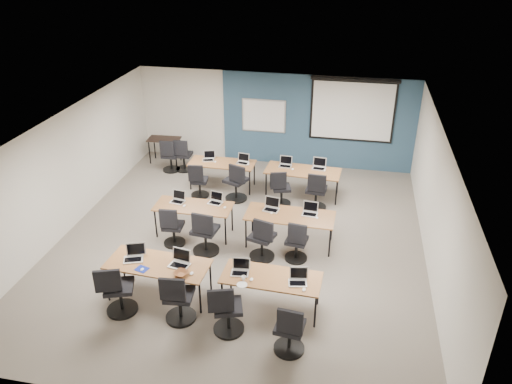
% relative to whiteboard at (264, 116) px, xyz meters
% --- Properties ---
extents(floor, '(8.00, 9.00, 0.02)m').
position_rel_whiteboard_xyz_m(floor, '(0.30, -4.43, -1.45)').
color(floor, '#6B6354').
rests_on(floor, ground).
extents(ceiling, '(8.00, 9.00, 0.02)m').
position_rel_whiteboard_xyz_m(ceiling, '(0.30, -4.43, 1.25)').
color(ceiling, white).
rests_on(ceiling, ground).
extents(wall_back, '(8.00, 0.04, 2.70)m').
position_rel_whiteboard_xyz_m(wall_back, '(0.30, 0.07, -0.10)').
color(wall_back, beige).
rests_on(wall_back, ground).
extents(wall_front, '(8.00, 0.04, 2.70)m').
position_rel_whiteboard_xyz_m(wall_front, '(0.30, -8.93, -0.10)').
color(wall_front, beige).
rests_on(wall_front, ground).
extents(wall_left, '(0.04, 9.00, 2.70)m').
position_rel_whiteboard_xyz_m(wall_left, '(-3.70, -4.43, -0.10)').
color(wall_left, beige).
rests_on(wall_left, ground).
extents(wall_right, '(0.04, 9.00, 2.70)m').
position_rel_whiteboard_xyz_m(wall_right, '(4.30, -4.43, -0.10)').
color(wall_right, beige).
rests_on(wall_right, ground).
extents(blue_accent_panel, '(5.50, 0.04, 2.70)m').
position_rel_whiteboard_xyz_m(blue_accent_panel, '(1.55, 0.04, -0.10)').
color(blue_accent_panel, '#3D5977').
rests_on(blue_accent_panel, wall_back).
extents(whiteboard, '(1.28, 0.03, 0.98)m').
position_rel_whiteboard_xyz_m(whiteboard, '(0.00, 0.00, 0.00)').
color(whiteboard, silver).
rests_on(whiteboard, wall_back).
extents(projector_screen, '(2.40, 0.10, 1.82)m').
position_rel_whiteboard_xyz_m(projector_screen, '(2.50, -0.02, 0.44)').
color(projector_screen, black).
rests_on(projector_screen, wall_back).
extents(training_table_front_left, '(1.91, 0.80, 0.73)m').
position_rel_whiteboard_xyz_m(training_table_front_left, '(-0.76, -6.53, -0.76)').
color(training_table_front_left, brown).
rests_on(training_table_front_left, floor).
extents(training_table_front_right, '(1.77, 0.74, 0.73)m').
position_rel_whiteboard_xyz_m(training_table_front_right, '(1.36, -6.52, -0.77)').
color(training_table_front_right, olive).
rests_on(training_table_front_right, floor).
extents(training_table_mid_left, '(1.74, 0.72, 0.73)m').
position_rel_whiteboard_xyz_m(training_table_mid_left, '(-0.79, -4.31, -0.77)').
color(training_table_mid_left, olive).
rests_on(training_table_mid_left, floor).
extents(training_table_mid_right, '(1.93, 0.80, 0.73)m').
position_rel_whiteboard_xyz_m(training_table_mid_right, '(1.38, -4.28, -0.76)').
color(training_table_mid_right, brown).
rests_on(training_table_mid_right, floor).
extents(training_table_back_left, '(1.74, 0.73, 0.73)m').
position_rel_whiteboard_xyz_m(training_table_back_left, '(-0.77, -1.88, -0.77)').
color(training_table_back_left, brown).
rests_on(training_table_back_left, floor).
extents(training_table_back_right, '(1.92, 0.80, 0.73)m').
position_rel_whiteboard_xyz_m(training_table_back_right, '(1.39, -1.96, -0.76)').
color(training_table_back_right, '#A05B2E').
rests_on(training_table_back_right, floor).
extents(laptop_0, '(0.36, 0.31, 0.27)m').
position_rel_whiteboard_xyz_m(laptop_0, '(-1.25, -6.47, -0.65)').
color(laptop_0, '#B2B2B2').
rests_on(laptop_0, training_table_front_left).
extents(mouse_0, '(0.07, 0.10, 0.03)m').
position_rel_whiteboard_xyz_m(mouse_0, '(-0.97, -6.78, -0.71)').
color(mouse_0, white).
rests_on(mouse_0, training_table_front_left).
extents(task_chair_0, '(0.58, 0.56, 1.04)m').
position_rel_whiteboard_xyz_m(task_chair_0, '(-1.31, -7.14, -1.02)').
color(task_chair_0, black).
rests_on(task_chair_0, floor).
extents(laptop_1, '(0.36, 0.31, 0.27)m').
position_rel_whiteboard_xyz_m(laptop_1, '(-0.35, -6.48, -0.65)').
color(laptop_1, '#BEBEBE').
rests_on(laptop_1, training_table_front_left).
extents(mouse_1, '(0.09, 0.12, 0.04)m').
position_rel_whiteboard_xyz_m(mouse_1, '(-0.05, -6.72, -0.71)').
color(mouse_1, white).
rests_on(mouse_1, training_table_front_left).
extents(task_chair_1, '(0.55, 0.55, 1.03)m').
position_rel_whiteboard_xyz_m(task_chair_1, '(-0.18, -7.13, -1.02)').
color(task_chair_1, black).
rests_on(task_chair_1, floor).
extents(laptop_2, '(0.32, 0.27, 0.24)m').
position_rel_whiteboard_xyz_m(laptop_2, '(0.79, -6.50, -0.66)').
color(laptop_2, '#B6B6C0').
rests_on(laptop_2, training_table_front_right).
extents(mouse_2, '(0.07, 0.10, 0.03)m').
position_rel_whiteboard_xyz_m(mouse_2, '(1.03, -6.68, -0.71)').
color(mouse_2, white).
rests_on(mouse_2, training_table_front_right).
extents(task_chair_2, '(0.55, 0.54, 1.02)m').
position_rel_whiteboard_xyz_m(task_chair_2, '(0.72, -7.25, -1.03)').
color(task_chair_2, black).
rests_on(task_chair_2, floor).
extents(laptop_3, '(0.32, 0.27, 0.25)m').
position_rel_whiteboard_xyz_m(laptop_3, '(1.84, -6.57, -0.66)').
color(laptop_3, '#A0A0AB').
rests_on(laptop_3, training_table_front_right).
extents(mouse_3, '(0.07, 0.10, 0.04)m').
position_rel_whiteboard_xyz_m(mouse_3, '(1.97, -6.78, -0.71)').
color(mouse_3, white).
rests_on(mouse_3, training_table_front_right).
extents(task_chair_3, '(0.51, 0.51, 1.00)m').
position_rel_whiteboard_xyz_m(task_chair_3, '(1.83, -7.50, -1.04)').
color(task_chair_3, black).
rests_on(task_chair_3, floor).
extents(laptop_4, '(0.31, 0.27, 0.24)m').
position_rel_whiteboard_xyz_m(laptop_4, '(-1.19, -4.17, -0.66)').
color(laptop_4, '#ABABAB').
rests_on(laptop_4, training_table_mid_left).
extents(mouse_4, '(0.08, 0.11, 0.04)m').
position_rel_whiteboard_xyz_m(mouse_4, '(-0.98, -4.37, -0.71)').
color(mouse_4, white).
rests_on(mouse_4, training_table_mid_left).
extents(task_chair_4, '(0.48, 0.48, 0.97)m').
position_rel_whiteboard_xyz_m(task_chair_4, '(-1.11, -4.85, -1.05)').
color(task_chair_4, black).
rests_on(task_chair_4, floor).
extents(laptop_5, '(0.31, 0.26, 0.23)m').
position_rel_whiteboard_xyz_m(laptop_5, '(-0.34, -4.05, -0.66)').
color(laptop_5, silver).
rests_on(laptop_5, training_table_mid_left).
extents(mouse_5, '(0.08, 0.11, 0.03)m').
position_rel_whiteboard_xyz_m(mouse_5, '(-0.08, -4.26, -0.71)').
color(mouse_5, white).
rests_on(mouse_5, training_table_mid_left).
extents(task_chair_5, '(0.58, 0.58, 1.05)m').
position_rel_whiteboard_xyz_m(task_chair_5, '(-0.33, -5.00, -1.01)').
color(task_chair_5, black).
rests_on(task_chair_5, floor).
extents(laptop_6, '(0.34, 0.29, 0.26)m').
position_rel_whiteboard_xyz_m(laptop_6, '(0.95, -4.11, -0.66)').
color(laptop_6, '#A7A7B0').
rests_on(laptop_6, training_table_mid_right).
extents(mouse_6, '(0.08, 0.11, 0.03)m').
position_rel_whiteboard_xyz_m(mouse_6, '(0.98, -4.30, -0.71)').
color(mouse_6, white).
rests_on(mouse_6, training_table_mid_right).
extents(task_chair_6, '(0.55, 0.54, 1.02)m').
position_rel_whiteboard_xyz_m(task_chair_6, '(0.91, -4.98, -1.03)').
color(task_chair_6, black).
rests_on(task_chair_6, floor).
extents(laptop_7, '(0.33, 0.28, 0.25)m').
position_rel_whiteboard_xyz_m(laptop_7, '(1.80, -4.14, -0.66)').
color(laptop_7, silver).
rests_on(laptop_7, training_table_mid_right).
extents(mouse_7, '(0.07, 0.10, 0.03)m').
position_rel_whiteboard_xyz_m(mouse_7, '(1.97, -4.32, -0.71)').
color(mouse_7, white).
rests_on(mouse_7, training_table_mid_right).
extents(task_chair_7, '(0.48, 0.48, 0.96)m').
position_rel_whiteboard_xyz_m(task_chair_7, '(1.61, -4.90, -1.05)').
color(task_chair_7, black).
rests_on(task_chair_7, floor).
extents(laptop_8, '(0.31, 0.26, 0.24)m').
position_rel_whiteboard_xyz_m(laptop_8, '(-1.17, -1.78, -0.66)').
color(laptop_8, silver).
rests_on(laptop_8, training_table_back_left).
extents(mouse_8, '(0.07, 0.10, 0.03)m').
position_rel_whiteboard_xyz_m(mouse_8, '(-0.96, -1.90, -0.71)').
color(mouse_8, white).
rests_on(mouse_8, training_table_back_left).
extents(task_chair_8, '(0.47, 0.47, 0.96)m').
position_rel_whiteboard_xyz_m(task_chair_8, '(-1.23, -2.55, -1.06)').
color(task_chair_8, black).
rests_on(task_chair_8, floor).
extents(laptop_9, '(0.31, 0.27, 0.24)m').
position_rel_whiteboard_xyz_m(laptop_9, '(-0.22, -1.79, -0.66)').
color(laptop_9, silver).
rests_on(laptop_9, training_table_back_left).
extents(mouse_9, '(0.08, 0.11, 0.04)m').
position_rel_whiteboard_xyz_m(mouse_9, '(-0.06, -1.88, -0.71)').
color(mouse_9, white).
rests_on(mouse_9, training_table_back_left).
extents(task_chair_9, '(0.60, 0.57, 1.05)m').
position_rel_whiteboard_xyz_m(task_chair_9, '(-0.23, -2.53, -1.02)').
color(task_chair_9, black).
rests_on(task_chair_9, floor).
extents(laptop_10, '(0.32, 0.28, 0.25)m').
position_rel_whiteboard_xyz_m(laptop_10, '(0.91, -1.76, -0.66)').
color(laptop_10, '#ACACB2').
rests_on(laptop_10, training_table_back_right).
extents(mouse_10, '(0.07, 0.10, 0.04)m').
position_rel_whiteboard_xyz_m(mouse_10, '(1.13, -1.96, -0.71)').
color(mouse_10, white).
rests_on(mouse_10, training_table_back_right).
extents(task_chair_10, '(0.50, 0.49, 0.97)m').
position_rel_whiteboard_xyz_m(task_chair_10, '(0.92, -2.58, -1.05)').
color(task_chair_10, black).
rests_on(task_chair_10, floor).
extents(laptop_11, '(0.35, 0.29, 0.26)m').
position_rel_whiteboard_xyz_m(laptop_11, '(1.79, -1.73, -0.66)').
color(laptop_11, '#A8A7AF').
rests_on(laptop_11, training_table_back_right).
extents(mouse_11, '(0.07, 0.10, 0.03)m').
position_rel_whiteboard_xyz_m(mouse_11, '(1.94, -1.87, -0.71)').
color(mouse_11, white).
rests_on(mouse_11, training_table_back_right).
extents(task_chair_11, '(0.55, 0.55, 1.02)m').
position_rel_whiteboard_xyz_m(task_chair_11, '(1.81, -2.61, -1.03)').
color(task_chair_11, black).
rests_on(task_chair_11, floor).
extents(blue_mousepad, '(0.27, 0.24, 0.01)m').
position_rel_whiteboard_xyz_m(blue_mousepad, '(-0.98, -6.76, -0.72)').
color(blue_mousepad, navy).
rests_on(blue_mousepad, training_table_front_left).
extents(snack_bowl, '(0.35, 0.35, 0.07)m').
position_rel_whiteboard_xyz_m(snack_bowl, '(-0.23, -6.78, -0.69)').
color(snack_bowl, brown).
rests_on(snack_bowl, training_table_front_left).
extents(snack_plate, '(0.23, 0.23, 0.01)m').
position_rel_whiteboard_xyz_m(snack_plate, '(0.90, -6.85, -0.71)').
color(snack_plate, white).
rests_on(snack_plate, training_table_front_right).
extents(coffee_cup, '(0.09, 0.09, 0.07)m').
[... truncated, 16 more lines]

